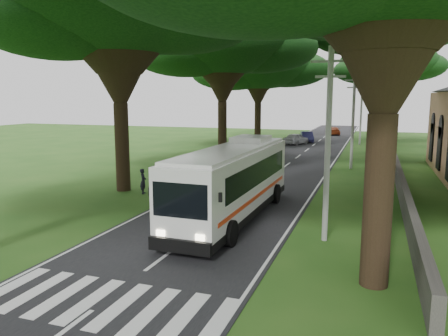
% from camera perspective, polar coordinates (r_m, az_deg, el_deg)
% --- Properties ---
extents(ground, '(140.00, 140.00, 0.00)m').
position_cam_1_polar(ground, '(15.38, -11.25, -13.84)').
color(ground, '#224D16').
rests_on(ground, ground).
extents(road, '(8.00, 120.00, 0.04)m').
position_cam_1_polar(road, '(38.33, 7.91, 0.15)').
color(road, black).
rests_on(road, ground).
extents(crosswalk, '(8.00, 3.00, 0.01)m').
position_cam_1_polar(crosswalk, '(13.86, -15.59, -16.69)').
color(crosswalk, silver).
rests_on(crosswalk, ground).
extents(property_wall, '(0.35, 50.00, 1.20)m').
position_cam_1_polar(property_wall, '(36.59, 21.57, 0.09)').
color(property_wall, '#383533').
rests_on(property_wall, ground).
extents(pole_near, '(1.60, 0.24, 8.00)m').
position_cam_1_polar(pole_near, '(18.33, 13.42, 3.33)').
color(pole_near, gray).
rests_on(pole_near, ground).
extents(pole_mid, '(1.60, 0.24, 8.00)m').
position_cam_1_polar(pole_mid, '(38.24, 16.50, 6.12)').
color(pole_mid, gray).
rests_on(pole_mid, ground).
extents(pole_far, '(1.60, 0.24, 8.00)m').
position_cam_1_polar(pole_far, '(58.21, 17.48, 7.00)').
color(pole_far, gray).
rests_on(pole_far, ground).
extents(tree_l_mida, '(14.37, 14.37, 14.52)m').
position_cam_1_polar(tree_l_mida, '(29.10, -13.81, 19.59)').
color(tree_l_mida, black).
rests_on(tree_l_mida, ground).
extents(tree_l_midb, '(15.43, 15.43, 14.66)m').
position_cam_1_polar(tree_l_midb, '(45.00, -0.23, 15.98)').
color(tree_l_midb, black).
rests_on(tree_l_midb, ground).
extents(tree_l_far, '(16.07, 16.07, 13.88)m').
position_cam_1_polar(tree_l_far, '(62.35, 4.52, 13.24)').
color(tree_l_far, black).
rests_on(tree_l_far, ground).
extents(tree_r_midb, '(13.06, 13.06, 16.21)m').
position_cam_1_polar(tree_r_midb, '(50.68, 20.04, 16.86)').
color(tree_r_midb, black).
rests_on(tree_r_midb, ground).
extents(tree_r_far, '(13.55, 13.55, 13.87)m').
position_cam_1_polar(tree_r_far, '(68.34, 20.61, 12.71)').
color(tree_r_far, black).
rests_on(tree_r_far, ground).
extents(coach_bus, '(3.01, 12.13, 3.56)m').
position_cam_1_polar(coach_bus, '(21.59, 1.26, -1.64)').
color(coach_bus, silver).
rests_on(coach_bus, ground).
extents(distant_car_a, '(3.04, 4.57, 1.45)m').
position_cam_1_polar(distant_car_a, '(56.88, 9.39, 3.80)').
color(distant_car_a, '#A1A0A5').
rests_on(distant_car_a, road).
extents(distant_car_b, '(2.48, 4.43, 1.38)m').
position_cam_1_polar(distant_car_b, '(60.35, 10.78, 4.03)').
color(distant_car_b, navy).
rests_on(distant_car_b, road).
extents(distant_car_c, '(2.95, 4.81, 1.30)m').
position_cam_1_polar(distant_car_c, '(72.91, 14.02, 4.75)').
color(distant_car_c, maroon).
rests_on(distant_car_c, road).
extents(pedestrian, '(0.55, 0.67, 1.58)m').
position_cam_1_polar(pedestrian, '(27.79, -10.51, -1.71)').
color(pedestrian, black).
rests_on(pedestrian, ground).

